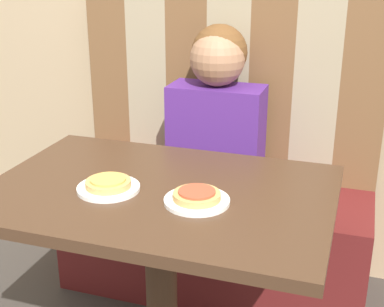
{
  "coord_description": "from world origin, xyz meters",
  "views": [
    {
      "loc": [
        0.54,
        -1.34,
        1.39
      ],
      "look_at": [
        0.0,
        0.31,
        0.74
      ],
      "focal_mm": 50.0,
      "sensor_mm": 36.0,
      "label": 1
    }
  ],
  "objects_px": {
    "plate_left": "(109,188)",
    "plate_right": "(197,201)",
    "pizza_left": "(108,183)",
    "person": "(217,105)",
    "pizza_right": "(197,195)"
  },
  "relations": [
    {
      "from": "plate_right",
      "to": "plate_left",
      "type": "bearing_deg",
      "value": 180.0
    },
    {
      "from": "person",
      "to": "pizza_right",
      "type": "xyz_separation_m",
      "value": [
        0.14,
        -0.69,
        -0.06
      ]
    },
    {
      "from": "person",
      "to": "pizza_left",
      "type": "relative_size",
      "value": 4.97
    },
    {
      "from": "plate_right",
      "to": "pizza_left",
      "type": "relative_size",
      "value": 1.39
    },
    {
      "from": "plate_left",
      "to": "plate_right",
      "type": "distance_m",
      "value": 0.27
    },
    {
      "from": "person",
      "to": "plate_left",
      "type": "xyz_separation_m",
      "value": [
        -0.14,
        -0.69,
        -0.08
      ]
    },
    {
      "from": "pizza_right",
      "to": "plate_left",
      "type": "bearing_deg",
      "value": 180.0
    },
    {
      "from": "person",
      "to": "plate_right",
      "type": "bearing_deg",
      "value": -78.8
    },
    {
      "from": "plate_left",
      "to": "pizza_left",
      "type": "distance_m",
      "value": 0.02
    },
    {
      "from": "plate_right",
      "to": "pizza_left",
      "type": "distance_m",
      "value": 0.27
    },
    {
      "from": "plate_left",
      "to": "plate_right",
      "type": "height_order",
      "value": "same"
    },
    {
      "from": "plate_right",
      "to": "pizza_left",
      "type": "height_order",
      "value": "pizza_left"
    },
    {
      "from": "pizza_left",
      "to": "person",
      "type": "bearing_deg",
      "value": 78.8
    },
    {
      "from": "pizza_right",
      "to": "person",
      "type": "bearing_deg",
      "value": 101.2
    },
    {
      "from": "plate_left",
      "to": "plate_right",
      "type": "bearing_deg",
      "value": 0.0
    }
  ]
}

